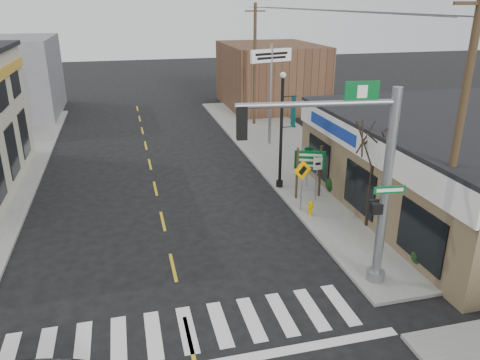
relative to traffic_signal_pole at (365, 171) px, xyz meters
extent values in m
plane|color=black|center=(-5.91, -1.29, -4.22)|extent=(140.00, 140.00, 0.00)
cube|color=gray|center=(3.09, 11.71, -4.15)|extent=(6.00, 38.00, 0.13)
cube|color=gold|center=(-5.91, 6.71, -4.21)|extent=(0.12, 56.00, 0.01)
cube|color=silver|center=(-5.91, -0.89, -4.21)|extent=(11.00, 2.20, 0.01)
cube|color=brown|center=(8.59, 4.71, -2.22)|extent=(12.00, 14.00, 4.00)
cube|color=brown|center=(6.09, 28.71, -1.42)|extent=(8.00, 10.00, 5.60)
cube|color=slate|center=(-16.91, 30.71, -1.02)|extent=(9.00, 10.00, 6.40)
cylinder|color=gray|center=(0.82, 0.00, -0.75)|extent=(0.31, 0.31, 6.68)
cylinder|color=gray|center=(-1.63, 0.00, 2.15)|extent=(4.90, 0.18, 0.18)
cube|color=black|center=(-3.88, 0.00, 1.65)|extent=(0.31, 0.25, 1.00)
cube|color=#055221|center=(0.82, -0.22, -0.63)|extent=(1.06, 0.04, 0.25)
cube|color=#055221|center=(-0.30, 0.00, 2.48)|extent=(1.06, 0.05, 0.61)
cube|color=black|center=(0.57, -0.05, -1.36)|extent=(0.36, 0.29, 0.36)
cube|color=#463520|center=(0.68, 7.43, -2.79)|extent=(0.09, 0.09, 2.59)
cube|color=#463520|center=(1.88, 7.43, -2.79)|extent=(0.09, 0.09, 2.59)
cube|color=#024A1E|center=(1.28, 7.37, -2.15)|extent=(1.48, 0.05, 0.92)
cylinder|color=#C29C00|center=(0.63, 5.46, -3.81)|extent=(0.20, 0.20, 0.55)
sphere|color=#C29C00|center=(0.63, 5.46, -3.51)|extent=(0.22, 0.22, 0.22)
cylinder|color=gray|center=(0.39, 6.07, -2.97)|extent=(0.05, 0.05, 2.23)
cube|color=#F0A500|center=(0.39, 6.04, -2.13)|extent=(0.95, 0.03, 0.95)
cylinder|color=black|center=(0.39, 9.09, -1.24)|extent=(0.15, 0.15, 5.69)
sphere|color=silver|center=(0.39, 9.09, 1.65)|extent=(0.31, 0.31, 0.31)
cube|color=#08494C|center=(0.99, 9.09, -0.15)|extent=(0.02, 0.60, 1.53)
cylinder|color=gray|center=(2.28, 16.79, -0.84)|extent=(0.19, 0.19, 6.50)
cube|color=white|center=(2.28, 16.79, 1.72)|extent=(3.06, 0.18, 0.81)
cylinder|color=black|center=(2.63, 3.89, -2.30)|extent=(0.22, 0.22, 3.59)
ellipsoid|color=#173419|center=(3.12, 0.38, -3.63)|extent=(1.24, 1.24, 0.93)
ellipsoid|color=black|center=(2.96, 7.79, -3.69)|extent=(1.05, 1.05, 0.79)
cylinder|color=#45331D|center=(2.97, -0.28, 0.73)|extent=(0.25, 0.25, 9.64)
cylinder|color=#483424|center=(2.76, 22.28, 0.39)|extent=(0.23, 0.23, 8.95)
cube|color=#483424|center=(2.76, 22.28, 4.28)|extent=(1.56, 0.10, 0.10)
camera|label=1|loc=(-7.20, -12.39, 5.01)|focal=35.00mm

